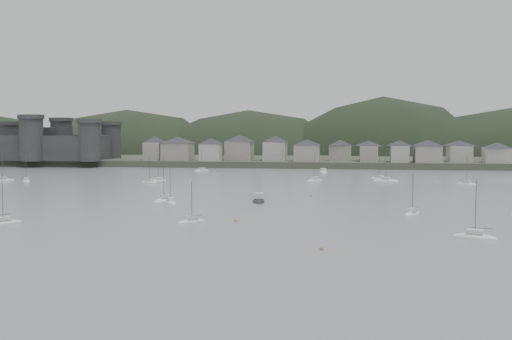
# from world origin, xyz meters

# --- Properties ---
(ground) EXTENTS (900.00, 900.00, 0.00)m
(ground) POSITION_xyz_m (0.00, 0.00, 0.00)
(ground) COLOR slate
(ground) RESTS_ON ground
(far_shore_land) EXTENTS (900.00, 250.00, 3.00)m
(far_shore_land) POSITION_xyz_m (0.00, 295.00, 1.50)
(far_shore_land) COLOR #383D2D
(far_shore_land) RESTS_ON ground
(forested_ridge) EXTENTS (851.55, 103.94, 102.57)m
(forested_ridge) POSITION_xyz_m (4.83, 269.40, -11.28)
(forested_ridge) COLOR black
(forested_ridge) RESTS_ON ground
(castle) EXTENTS (66.00, 43.00, 20.00)m
(castle) POSITION_xyz_m (-120.00, 179.80, 10.96)
(castle) COLOR #2E2E30
(castle) RESTS_ON far_shore_land
(waterfront_town) EXTENTS (451.48, 28.46, 12.92)m
(waterfront_town) POSITION_xyz_m (50.59, 183.34, 8.66)
(waterfront_town) COLOR gray
(waterfront_town) RESTS_ON far_shore_land
(sailboat_lead) EXTENTS (9.53, 5.19, 12.42)m
(sailboat_lead) POSITION_xyz_m (41.74, 108.59, 0.17)
(sailboat_lead) COLOR silver
(sailboat_lead) RESTS_ON ground
(moored_fleet) EXTENTS (239.61, 169.37, 13.31)m
(moored_fleet) POSITION_xyz_m (-2.41, 67.43, 0.18)
(moored_fleet) COLOR silver
(moored_fleet) RESTS_ON ground
(motor_launch_far) EXTENTS (4.51, 8.99, 4.04)m
(motor_launch_far) POSITION_xyz_m (5.11, 43.11, 0.29)
(motor_launch_far) COLOR black
(motor_launch_far) RESTS_ON ground
(mooring_buoys) EXTENTS (167.49, 140.78, 0.70)m
(mooring_buoys) POSITION_xyz_m (2.73, 60.81, 0.15)
(mooring_buoys) COLOR #B77D3D
(mooring_buoys) RESTS_ON ground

